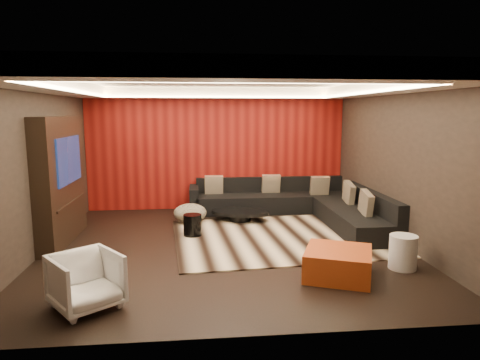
{
  "coord_description": "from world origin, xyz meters",
  "views": [
    {
      "loc": [
        -0.48,
        -7.04,
        2.27
      ],
      "look_at": [
        0.3,
        0.6,
        1.05
      ],
      "focal_mm": 32.0,
      "sensor_mm": 36.0,
      "label": 1
    }
  ],
  "objects": [
    {
      "name": "tv_screen",
      "position": [
        -2.69,
        0.6,
        1.45
      ],
      "size": [
        0.04,
        1.3,
        0.8
      ],
      "primitive_type": "cube",
      "color": "black",
      "rests_on": "ground"
    },
    {
      "name": "cove_back",
      "position": [
        0.0,
        2.36,
        2.6
      ],
      "size": [
        4.8,
        0.08,
        0.04
      ],
      "primitive_type": "cube",
      "color": "#FFD899",
      "rests_on": "ground"
    },
    {
      "name": "cove_front",
      "position": [
        0.0,
        -2.36,
        2.6
      ],
      "size": [
        4.8,
        0.08,
        0.04
      ],
      "primitive_type": "cube",
      "color": "#FFD899",
      "rests_on": "ground"
    },
    {
      "name": "tv_shelf",
      "position": [
        -2.69,
        0.6,
        0.7
      ],
      "size": [
        0.04,
        1.6,
        0.04
      ],
      "primitive_type": "cube",
      "color": "black",
      "rests_on": "ground"
    },
    {
      "name": "throw_pillows",
      "position": [
        1.74,
        1.88,
        0.62
      ],
      "size": [
        3.01,
        2.69,
        0.5
      ],
      "color": "beige",
      "rests_on": "sectional_sofa"
    },
    {
      "name": "tv_surround",
      "position": [
        -2.85,
        0.6,
        1.1
      ],
      "size": [
        0.3,
        2.0,
        2.2
      ],
      "primitive_type": "cube",
      "color": "black",
      "rests_on": "ground"
    },
    {
      "name": "floor",
      "position": [
        0.0,
        0.0,
        -0.01
      ],
      "size": [
        6.0,
        6.0,
        0.02
      ],
      "primitive_type": "cube",
      "color": "black",
      "rests_on": "ground"
    },
    {
      "name": "sectional_sofa",
      "position": [
        1.73,
        1.86,
        0.26
      ],
      "size": [
        3.65,
        3.5,
        0.75
      ],
      "color": "black",
      "rests_on": "floor"
    },
    {
      "name": "drum_stool",
      "position": [
        -0.58,
        0.66,
        0.22
      ],
      "size": [
        0.42,
        0.42,
        0.39
      ],
      "primitive_type": "cylinder",
      "rotation": [
        0.0,
        0.0,
        0.33
      ],
      "color": "black",
      "rests_on": "rug"
    },
    {
      "name": "red_feature_wall",
      "position": [
        0.0,
        2.97,
        1.4
      ],
      "size": [
        5.98,
        0.05,
        2.78
      ],
      "primitive_type": "cube",
      "color": "#6B0C0A",
      "rests_on": "ground"
    },
    {
      "name": "coffee_table",
      "position": [
        0.41,
        1.67,
        0.12
      ],
      "size": [
        1.53,
        1.53,
        0.21
      ],
      "primitive_type": "cylinder",
      "rotation": [
        0.0,
        0.0,
        -0.29
      ],
      "color": "black",
      "rests_on": "rug"
    },
    {
      "name": "ceiling",
      "position": [
        0.0,
        0.0,
        2.81
      ],
      "size": [
        6.0,
        6.0,
        0.02
      ],
      "primitive_type": "cube",
      "color": "silver",
      "rests_on": "ground"
    },
    {
      "name": "cove_right",
      "position": [
        2.36,
        0.0,
        2.6
      ],
      "size": [
        0.08,
        4.8,
        0.04
      ],
      "primitive_type": "cube",
      "color": "#FFD899",
      "rests_on": "ground"
    },
    {
      "name": "soffit_back",
      "position": [
        0.0,
        2.7,
        2.69
      ],
      "size": [
        6.0,
        0.6,
        0.22
      ],
      "primitive_type": "cube",
      "color": "silver",
      "rests_on": "ground"
    },
    {
      "name": "wall_left",
      "position": [
        -3.01,
        0.0,
        1.4
      ],
      "size": [
        0.02,
        6.0,
        2.8
      ],
      "primitive_type": "cube",
      "color": "black",
      "rests_on": "ground"
    },
    {
      "name": "wall_right",
      "position": [
        3.01,
        0.0,
        1.4
      ],
      "size": [
        0.02,
        6.0,
        2.8
      ],
      "primitive_type": "cube",
      "color": "black",
      "rests_on": "ground"
    },
    {
      "name": "soffit_right",
      "position": [
        2.7,
        0.0,
        2.69
      ],
      "size": [
        0.6,
        4.8,
        0.22
      ],
      "primitive_type": "cube",
      "color": "silver",
      "rests_on": "ground"
    },
    {
      "name": "white_side_table",
      "position": [
        2.5,
        -1.31,
        0.25
      ],
      "size": [
        0.43,
        0.43,
        0.5
      ],
      "primitive_type": "cylinder",
      "rotation": [
        0.0,
        0.0,
        0.07
      ],
      "color": "silver",
      "rests_on": "floor"
    },
    {
      "name": "soffit_front",
      "position": [
        0.0,
        -2.7,
        2.69
      ],
      "size": [
        6.0,
        0.6,
        0.22
      ],
      "primitive_type": "cube",
      "color": "silver",
      "rests_on": "ground"
    },
    {
      "name": "striped_pouf",
      "position": [
        -0.63,
        1.67,
        0.21
      ],
      "size": [
        0.83,
        0.83,
        0.38
      ],
      "primitive_type": "ellipsoid",
      "rotation": [
        0.0,
        0.0,
        0.25
      ],
      "color": "beige",
      "rests_on": "rug"
    },
    {
      "name": "wall_back",
      "position": [
        0.0,
        3.01,
        1.4
      ],
      "size": [
        6.0,
        0.02,
        2.8
      ],
      "primitive_type": "cube",
      "color": "black",
      "rests_on": "ground"
    },
    {
      "name": "armchair",
      "position": [
        -1.78,
        -2.16,
        0.33
      ],
      "size": [
        1.0,
        1.0,
        0.66
      ],
      "primitive_type": "imported",
      "rotation": [
        0.0,
        0.0,
        0.65
      ],
      "color": "white",
      "rests_on": "floor"
    },
    {
      "name": "rug",
      "position": [
        1.12,
        0.42,
        0.01
      ],
      "size": [
        4.23,
        3.31,
        0.02
      ],
      "primitive_type": "cube",
      "rotation": [
        0.0,
        0.0,
        0.08
      ],
      "color": "beige",
      "rests_on": "floor"
    },
    {
      "name": "cove_left",
      "position": [
        -2.36,
        0.0,
        2.6
      ],
      "size": [
        0.08,
        4.8,
        0.04
      ],
      "primitive_type": "cube",
      "color": "#FFD899",
      "rests_on": "ground"
    },
    {
      "name": "orange_ottoman",
      "position": [
        1.45,
        -1.53,
        0.2
      ],
      "size": [
        1.15,
        1.15,
        0.39
      ],
      "primitive_type": "cube",
      "rotation": [
        0.0,
        0.0,
        -0.4
      ],
      "color": "#A14314",
      "rests_on": "floor"
    },
    {
      "name": "soffit_left",
      "position": [
        -2.7,
        0.0,
        2.69
      ],
      "size": [
        0.6,
        4.8,
        0.22
      ],
      "primitive_type": "cube",
      "color": "silver",
      "rests_on": "ground"
    }
  ]
}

